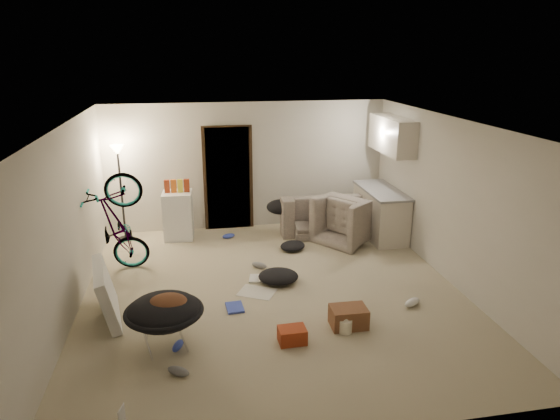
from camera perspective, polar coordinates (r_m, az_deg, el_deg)
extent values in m
cube|color=tan|center=(7.54, -0.79, -9.39)|extent=(5.50, 6.00, 0.02)
cube|color=white|center=(6.77, -0.88, 9.95)|extent=(5.50, 6.00, 0.02)
cube|color=beige|center=(9.93, -3.71, 5.05)|extent=(5.50, 0.02, 2.50)
cube|color=beige|center=(4.35, 5.90, -12.41)|extent=(5.50, 0.02, 2.50)
cube|color=beige|center=(7.16, -23.18, -1.45)|extent=(0.02, 6.00, 2.50)
cube|color=beige|center=(7.96, 19.16, 0.87)|extent=(0.02, 6.00, 2.50)
cube|color=black|center=(9.91, -5.96, 3.60)|extent=(0.85, 0.10, 2.04)
cube|color=black|center=(9.88, -5.95, 3.56)|extent=(0.97, 0.04, 2.10)
cylinder|color=black|center=(9.96, -17.18, -3.11)|extent=(0.28, 0.28, 0.03)
cylinder|color=black|center=(9.70, -17.63, 1.50)|extent=(0.04, 0.04, 1.70)
cone|color=#FFE0A5|center=(9.51, -18.12, 6.54)|extent=(0.24, 0.24, 0.18)
cube|color=beige|center=(9.78, 11.39, -0.39)|extent=(0.60, 1.50, 0.88)
cube|color=gray|center=(9.65, 11.55, 2.20)|extent=(0.64, 1.54, 0.04)
cube|color=beige|center=(9.48, 12.69, 8.36)|extent=(0.38, 1.40, 0.65)
imported|color=#353C36|center=(9.95, 5.50, -0.75)|extent=(1.95, 0.78, 0.57)
imported|color=#353C36|center=(9.50, 8.08, -1.52)|extent=(1.28, 1.30, 0.64)
imported|color=black|center=(8.42, -17.84, -3.88)|extent=(1.72, 0.78, 0.98)
cube|color=white|center=(9.64, -11.55, -0.59)|extent=(0.57, 0.57, 0.91)
cube|color=maroon|center=(9.49, -12.78, 2.49)|extent=(0.10, 0.07, 0.30)
cube|color=orange|center=(9.49, -12.06, 2.53)|extent=(0.11, 0.09, 0.30)
cube|color=yellow|center=(9.48, -11.33, 2.57)|extent=(0.10, 0.07, 0.30)
cube|color=maroon|center=(9.48, -10.61, 2.61)|extent=(0.11, 0.08, 0.30)
cylinder|color=silver|center=(6.31, -12.95, -13.33)|extent=(0.62, 0.62, 0.44)
ellipsoid|color=black|center=(6.18, -13.12, -11.21)|extent=(0.87, 0.87, 0.37)
torus|color=black|center=(6.18, -13.12, -11.21)|extent=(0.94, 0.94, 0.07)
ellipsoid|color=brown|center=(6.10, -12.73, -10.42)|extent=(0.51, 0.43, 0.22)
ellipsoid|color=black|center=(9.66, 0.11, 0.36)|extent=(0.61, 0.52, 0.28)
cube|color=silver|center=(7.09, -19.21, -8.93)|extent=(0.48, 1.14, 0.74)
cube|color=brown|center=(6.68, 7.83, -12.01)|extent=(0.47, 0.34, 0.27)
cube|color=maroon|center=(6.31, 1.41, -14.12)|extent=(0.34, 0.26, 0.19)
cylinder|color=white|center=(6.57, 7.45, -12.98)|extent=(0.18, 0.18, 0.18)
cone|color=white|center=(6.50, 7.49, -12.01)|extent=(0.10, 0.10, 0.08)
cube|color=beige|center=(7.52, -2.66, -9.36)|extent=(0.65, 0.60, 0.01)
cube|color=#3246B7|center=(7.11, -5.19, -11.03)|extent=(0.25, 0.33, 0.03)
cube|color=silver|center=(7.92, -2.72, -7.83)|extent=(0.27, 0.32, 0.03)
ellipsoid|color=#3246B7|center=(9.60, -5.90, -2.96)|extent=(0.27, 0.17, 0.09)
ellipsoid|color=slate|center=(8.28, -2.39, -6.33)|extent=(0.29, 0.26, 0.10)
ellipsoid|color=#3246B7|center=(6.34, -11.60, -14.94)|extent=(0.19, 0.26, 0.09)
ellipsoid|color=slate|center=(5.90, -11.54, -17.60)|extent=(0.29, 0.24, 0.10)
ellipsoid|color=white|center=(7.37, 14.86, -10.15)|extent=(0.32, 0.25, 0.11)
ellipsoid|color=black|center=(7.78, -0.19, -7.59)|extent=(0.70, 0.63, 0.20)
ellipsoid|color=black|center=(9.01, 1.46, -4.12)|extent=(0.62, 0.61, 0.14)
ellipsoid|color=silver|center=(7.01, -13.22, -11.41)|extent=(0.59, 0.56, 0.14)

